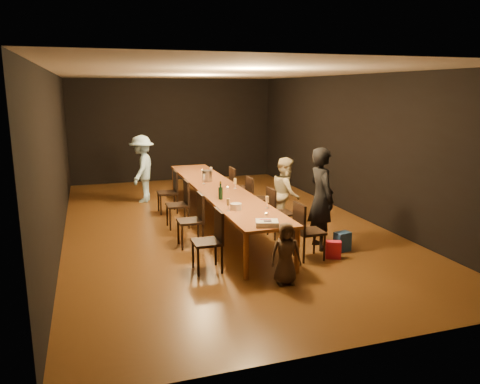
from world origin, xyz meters
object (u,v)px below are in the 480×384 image
object	(u,v)px
chair_left_3	(167,192)
champagne_bottle	(221,190)
table	(219,190)
chair_left_1	(190,220)
plate_stack	(236,207)
child	(286,253)
birthday_cake	(267,223)
chair_left_2	(177,204)
woman_birthday	(321,199)
ice_bucket	(207,176)
chair_right_1	(281,213)
chair_right_2	(258,198)
chair_left_0	(207,241)
woman_tan	(286,193)
chair_right_0	(310,231)
chair_right_3	(240,187)
man_blue	(142,169)

from	to	relation	value
chair_left_3	champagne_bottle	size ratio (longest dim) A/B	2.80
table	chair_left_1	bearing A→B (deg)	-125.31
plate_stack	champagne_bottle	size ratio (longest dim) A/B	0.57
child	champagne_bottle	bearing A→B (deg)	108.31
birthday_cake	champagne_bottle	bearing A→B (deg)	114.15
chair_left_2	woman_birthday	xyz separation A→B (m)	(2.11, -1.98, 0.41)
ice_bucket	woman_birthday	bearing A→B (deg)	-64.52
chair_left_3	chair_right_1	bearing A→B (deg)	-144.69
chair_left_3	plate_stack	world-z (taller)	chair_left_3
chair_left_1	chair_left_2	bearing A→B (deg)	0.00
chair_right_2	plate_stack	world-z (taller)	chair_right_2
woman_birthday	chair_left_0	bearing A→B (deg)	102.47
chair_left_1	woman_tan	distance (m)	2.07
chair_right_0	chair_right_2	distance (m)	2.40
chair_right_3	birthday_cake	world-z (taller)	chair_right_3
birthday_cake	child	bearing A→B (deg)	-53.09
child	chair_right_0	bearing A→B (deg)	56.35
chair_left_0	chair_left_2	bearing A→B (deg)	0.00
chair_right_2	woman_birthday	bearing A→B (deg)	11.82
chair_left_1	woman_tan	world-z (taller)	woman_tan
plate_stack	champagne_bottle	bearing A→B (deg)	92.47
chair_right_3	champagne_bottle	distance (m)	2.48
chair_left_1	champagne_bottle	distance (m)	0.79
woman_tan	champagne_bottle	xyz separation A→B (m)	(-1.39, -0.25, 0.21)
champagne_bottle	table	bearing A→B (deg)	76.52
man_blue	child	size ratio (longest dim) A/B	1.82
champagne_bottle	ice_bucket	distance (m)	1.77
chair_right_1	chair_left_0	distance (m)	2.08
woman_tan	chair_right_3	bearing A→B (deg)	30.86
chair_right_1	birthday_cake	bearing A→B (deg)	-29.28
chair_left_0	chair_right_0	bearing A→B (deg)	-90.00
man_blue	child	bearing A→B (deg)	34.63
champagne_bottle	plate_stack	bearing A→B (deg)	-87.53
chair_left_0	chair_left_1	size ratio (longest dim) A/B	1.00
chair_right_1	plate_stack	xyz separation A→B (m)	(-1.05, -0.59, 0.34)
chair_left_2	woman_birthday	distance (m)	2.92
champagne_bottle	woman_tan	bearing A→B (deg)	10.11
table	chair_right_1	distance (m)	1.49
birthday_cake	ice_bucket	bearing A→B (deg)	108.22
chair_left_2	child	xyz separation A→B (m)	(0.93, -3.20, -0.02)
woman_birthday	champagne_bottle	xyz separation A→B (m)	(-1.50, 0.99, 0.04)
table	chair_right_0	distance (m)	2.56
woman_tan	plate_stack	bearing A→B (deg)	149.90
chair_right_1	champagne_bottle	xyz separation A→B (m)	(-1.09, 0.21, 0.45)
chair_right_3	woman_birthday	size ratio (longest dim) A/B	0.53
chair_right_2	plate_stack	size ratio (longest dim) A/B	4.95
birthday_cake	chair_left_2	bearing A→B (deg)	124.19
chair_right_2	woman_tan	distance (m)	0.84
man_blue	plate_stack	xyz separation A→B (m)	(1.04, -4.22, -0.01)
chair_left_1	ice_bucket	xyz separation A→B (m)	(0.80, 1.97, 0.40)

